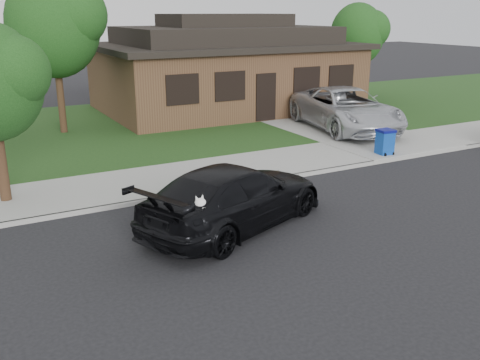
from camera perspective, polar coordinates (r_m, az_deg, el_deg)
ground at (r=13.60m, az=12.14°, el=-3.97°), size 120.00×120.00×0.00m
sidewalk at (r=17.45m, az=1.57°, el=1.46°), size 60.00×3.00×0.12m
curb at (r=16.23m, az=4.21°, el=0.16°), size 60.00×0.12×0.12m
lawn at (r=24.51m, az=-7.83°, el=6.03°), size 60.00×13.00×0.13m
driveway at (r=24.73m, az=7.91°, el=6.13°), size 4.50×13.00×0.14m
sedan at (r=12.52m, az=-0.60°, el=-1.78°), size 5.59×3.94×1.50m
minivan at (r=22.96m, az=11.21°, el=7.45°), size 3.96×6.60×1.72m
recycling_bin at (r=19.27m, az=15.20°, el=3.96°), size 0.59×0.60×0.89m
house at (r=27.61m, az=-1.59°, el=11.81°), size 12.60×8.60×4.65m
tree_0 at (r=22.77m, az=-18.83°, el=15.61°), size 3.78×3.60×6.34m
tree_1 at (r=31.54m, az=12.70°, el=15.00°), size 3.15×3.00×5.25m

